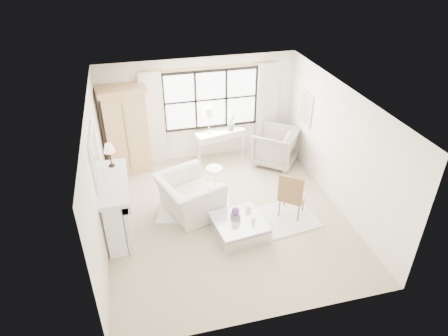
% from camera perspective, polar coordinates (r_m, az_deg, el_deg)
% --- Properties ---
extents(floor, '(5.50, 5.50, 0.00)m').
position_cam_1_polar(floor, '(8.77, 0.28, -6.77)').
color(floor, '#BCAA8B').
rests_on(floor, ground).
extents(ceiling, '(5.50, 5.50, 0.00)m').
position_cam_1_polar(ceiling, '(7.41, 0.33, 9.84)').
color(ceiling, white).
rests_on(ceiling, ground).
extents(wall_back, '(5.00, 0.00, 5.00)m').
position_cam_1_polar(wall_back, '(10.41, -3.50, 8.35)').
color(wall_back, white).
rests_on(wall_back, ground).
extents(wall_front, '(5.00, 0.00, 5.00)m').
position_cam_1_polar(wall_front, '(5.92, 7.09, -12.50)').
color(wall_front, silver).
rests_on(wall_front, ground).
extents(wall_left, '(0.00, 5.50, 5.50)m').
position_cam_1_polar(wall_left, '(7.86, -17.65, -1.48)').
color(wall_left, beige).
rests_on(wall_left, ground).
extents(wall_right, '(0.00, 5.50, 5.50)m').
position_cam_1_polar(wall_right, '(8.89, 16.14, 2.81)').
color(wall_right, white).
rests_on(wall_right, ground).
extents(window_pane, '(2.40, 0.02, 1.50)m').
position_cam_1_polar(window_pane, '(10.35, -1.87, 9.75)').
color(window_pane, white).
rests_on(window_pane, wall_back).
extents(window_frame, '(2.50, 0.04, 1.50)m').
position_cam_1_polar(window_frame, '(10.34, -1.86, 9.73)').
color(window_frame, black).
rests_on(window_frame, wall_back).
extents(curtain_rod, '(3.30, 0.04, 0.04)m').
position_cam_1_polar(curtain_rod, '(10.00, -1.88, 14.26)').
color(curtain_rod, '#AA813B').
rests_on(curtain_rod, wall_back).
extents(curtain_left, '(0.55, 0.10, 2.47)m').
position_cam_1_polar(curtain_left, '(10.23, -10.02, 6.79)').
color(curtain_left, silver).
rests_on(curtain_left, ground).
extents(curtain_right, '(0.55, 0.10, 2.47)m').
position_cam_1_polar(curtain_right, '(10.81, 6.13, 8.48)').
color(curtain_right, beige).
rests_on(curtain_right, ground).
extents(fireplace, '(0.58, 1.66, 1.26)m').
position_cam_1_polar(fireplace, '(8.23, -15.31, -5.39)').
color(fireplace, silver).
rests_on(fireplace, ground).
extents(mirror_frame, '(0.05, 1.15, 0.95)m').
position_cam_1_polar(mirror_frame, '(7.61, -18.02, 1.64)').
color(mirror_frame, white).
rests_on(mirror_frame, wall_left).
extents(mirror_glass, '(0.02, 1.00, 0.80)m').
position_cam_1_polar(mirror_glass, '(7.61, -17.79, 1.67)').
color(mirror_glass, silver).
rests_on(mirror_glass, wall_left).
extents(art_frame, '(0.04, 0.62, 0.82)m').
position_cam_1_polar(art_frame, '(10.13, 11.64, 8.31)').
color(art_frame, silver).
rests_on(art_frame, wall_right).
extents(art_canvas, '(0.01, 0.52, 0.72)m').
position_cam_1_polar(art_canvas, '(10.12, 11.54, 8.31)').
color(art_canvas, '#BAA990').
rests_on(art_canvas, wall_right).
extents(mantel_lamp, '(0.22, 0.22, 0.51)m').
position_cam_1_polar(mantel_lamp, '(8.17, -16.12, 2.62)').
color(mantel_lamp, black).
rests_on(mantel_lamp, fireplace).
extents(armoire, '(1.21, 0.86, 2.24)m').
position_cam_1_polar(armoire, '(10.08, -13.86, 5.35)').
color(armoire, tan).
rests_on(armoire, floor).
extents(console_table, '(1.37, 0.73, 0.80)m').
position_cam_1_polar(console_table, '(10.67, -0.60, 3.37)').
color(console_table, silver).
rests_on(console_table, floor).
extents(console_lamp, '(0.28, 0.28, 0.69)m').
position_cam_1_polar(console_lamp, '(10.19, -2.20, 7.91)').
color(console_lamp, '#BD9141').
rests_on(console_lamp, console_table).
extents(orchid_plant, '(0.28, 0.25, 0.44)m').
position_cam_1_polar(orchid_plant, '(10.46, 1.12, 6.56)').
color(orchid_plant, '#5D7951').
rests_on(orchid_plant, console_table).
extents(side_table, '(0.40, 0.40, 0.51)m').
position_cam_1_polar(side_table, '(9.53, -1.39, -0.88)').
color(side_table, white).
rests_on(side_table, floor).
extents(rug_left, '(1.79, 1.46, 0.03)m').
position_cam_1_polar(rug_left, '(9.00, -4.24, -5.62)').
color(rug_left, white).
rests_on(rug_left, floor).
extents(rug_right, '(1.59, 1.27, 0.03)m').
position_cam_1_polar(rug_right, '(8.75, 8.11, -7.17)').
color(rug_right, white).
rests_on(rug_right, floor).
extents(club_armchair, '(1.51, 1.62, 0.86)m').
position_cam_1_polar(club_armchair, '(8.65, -4.99, -4.00)').
color(club_armchair, silver).
rests_on(club_armchair, floor).
extents(wingback_chair, '(1.45, 1.45, 0.95)m').
position_cam_1_polar(wingback_chair, '(10.49, 7.32, 3.03)').
color(wingback_chair, '#A5978B').
rests_on(wingback_chair, floor).
extents(french_chair, '(0.68, 0.68, 1.08)m').
position_cam_1_polar(french_chair, '(8.73, 9.61, -4.97)').
color(french_chair, olive).
rests_on(french_chair, floor).
extents(coffee_table, '(1.12, 1.12, 0.38)m').
position_cam_1_polar(coffee_table, '(8.17, 2.17, -8.55)').
color(coffee_table, silver).
rests_on(coffee_table, floor).
extents(planter_box, '(0.17, 0.17, 0.12)m').
position_cam_1_polar(planter_box, '(8.04, 1.64, -6.97)').
color(planter_box, slate).
rests_on(planter_box, coffee_table).
extents(planter_flowers, '(0.16, 0.16, 0.16)m').
position_cam_1_polar(planter_flowers, '(7.95, 1.66, -6.18)').
color(planter_flowers, '#67327D').
rests_on(planter_flowers, planter_box).
extents(pillar_candle, '(0.08, 0.08, 0.12)m').
position_cam_1_polar(pillar_candle, '(7.97, 4.21, -7.42)').
color(pillar_candle, white).
rests_on(pillar_candle, coffee_table).
extents(coffee_vase, '(0.16, 0.16, 0.14)m').
position_cam_1_polar(coffee_vase, '(8.24, 3.44, -5.77)').
color(coffee_vase, silver).
rests_on(coffee_vase, coffee_table).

